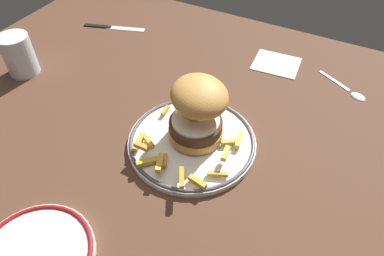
{
  "coord_description": "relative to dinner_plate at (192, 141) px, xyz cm",
  "views": [
    {
      "loc": [
        27.24,
        -39.89,
        51.64
      ],
      "look_at": [
        5.51,
        1.11,
        4.6
      ],
      "focal_mm": 32.75,
      "sensor_mm": 36.0,
      "label": 1
    }
  ],
  "objects": [
    {
      "name": "ground_plane",
      "position": [
        -5.51,
        -1.11,
        -2.84
      ],
      "size": [
        126.43,
        107.64,
        4.0
      ],
      "primitive_type": "cube",
      "color": "#503323"
    },
    {
      "name": "dinner_plate",
      "position": [
        0.0,
        0.0,
        0.0
      ],
      "size": [
        25.11,
        25.11,
        1.6
      ],
      "color": "white",
      "rests_on": "ground_plane"
    },
    {
      "name": "burger",
      "position": [
        0.13,
        2.1,
        6.85
      ],
      "size": [
        13.55,
        13.3,
        12.53
      ],
      "color": "#C98744",
      "rests_on": "dinner_plate"
    },
    {
      "name": "fries_pile",
      "position": [
        0.26,
        -5.12,
        1.69
      ],
      "size": [
        19.27,
        18.07,
        2.76
      ],
      "color": "gold",
      "rests_on": "dinner_plate"
    },
    {
      "name": "water_glass",
      "position": [
        -47.45,
        2.0,
        3.48
      ],
      "size": [
        7.15,
        7.15,
        9.82
      ],
      "color": "silver",
      "rests_on": "ground_plane"
    },
    {
      "name": "knife",
      "position": [
        -42.46,
        28.97,
        -0.58
      ],
      "size": [
        17.53,
        7.21,
        0.7
      ],
      "color": "black",
      "rests_on": "ground_plane"
    },
    {
      "name": "spoon",
      "position": [
        25.3,
        31.25,
        -0.48
      ],
      "size": [
        12.4,
        8.05,
        0.9
      ],
      "color": "silver",
      "rests_on": "ground_plane"
    },
    {
      "name": "napkin",
      "position": [
        6.05,
        34.13,
        -0.64
      ],
      "size": [
        11.92,
        10.52,
        0.4
      ],
      "primitive_type": "cube",
      "rotation": [
        0.0,
        0.0,
        0.08
      ],
      "color": "silver",
      "rests_on": "ground_plane"
    }
  ]
}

